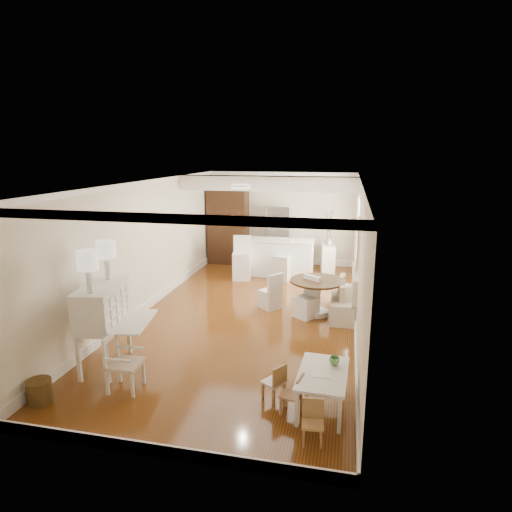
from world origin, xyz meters
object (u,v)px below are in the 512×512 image
at_px(secretary_bureau, 104,327).
at_px(bar_stool_right, 282,260).
at_px(bar_stool_left, 242,258).
at_px(dining_table, 317,297).
at_px(kids_chair_b, 274,381).
at_px(kids_chair_a, 291,394).
at_px(breakfast_counter, 276,257).
at_px(slip_chair_far, 270,290).
at_px(wicker_basket, 40,391).
at_px(pantry_cabinet, 228,226).
at_px(gustavian_armchair, 125,363).
at_px(fridge, 289,237).
at_px(kids_chair_c, 313,423).
at_px(kids_table, 322,390).
at_px(slip_chair_near, 306,297).
at_px(sideboard, 328,258).

xyz_separation_m(secretary_bureau, bar_stool_right, (2.01, 5.42, -0.15)).
relative_size(bar_stool_left, bar_stool_right, 1.10).
bearing_deg(dining_table, kids_chair_b, -95.61).
relative_size(kids_chair_a, breakfast_counter, 0.27).
height_order(kids_chair_a, bar_stool_right, bar_stool_right).
xyz_separation_m(slip_chair_far, bar_stool_left, (-1.16, 2.03, 0.18)).
height_order(wicker_basket, slip_chair_far, slip_chair_far).
distance_m(kids_chair_a, pantry_cabinet, 8.11).
distance_m(secretary_bureau, kids_chair_a, 3.17).
relative_size(breakfast_counter, bar_stool_right, 1.91).
distance_m(gustavian_armchair, kids_chair_b, 2.16).
distance_m(kids_chair_b, fridge, 7.26).
relative_size(gustavian_armchair, wicker_basket, 2.53).
relative_size(dining_table, breakfast_counter, 0.55).
distance_m(kids_chair_c, dining_table, 4.19).
bearing_deg(slip_chair_far, bar_stool_left, -109.18).
relative_size(kids_table, slip_chair_near, 1.23).
bearing_deg(wicker_basket, kids_chair_c, -0.85).
height_order(secretary_bureau, slip_chair_near, secretary_bureau).
bearing_deg(secretary_bureau, fridge, 64.05).
bearing_deg(slip_chair_near, dining_table, 75.89).
bearing_deg(bar_stool_left, kids_chair_a, -79.32).
distance_m(wicker_basket, sideboard, 8.42).
xyz_separation_m(secretary_bureau, slip_chair_near, (2.93, 2.84, -0.26)).
height_order(slip_chair_far, pantry_cabinet, pantry_cabinet).
bearing_deg(slip_chair_far, secretary_bureau, 7.81).
bearing_deg(kids_chair_b, kids_chair_c, 70.54).
xyz_separation_m(wicker_basket, dining_table, (3.48, 4.13, 0.22)).
bearing_deg(dining_table, pantry_cabinet, 128.17).
relative_size(kids_chair_c, slip_chair_far, 0.65).
xyz_separation_m(slip_chair_near, pantry_cabinet, (-2.83, 4.03, 0.72)).
xyz_separation_m(slip_chair_far, bar_stool_right, (-0.08, 2.23, 0.13)).
bearing_deg(bar_stool_right, dining_table, -56.01).
relative_size(kids_chair_b, pantry_cabinet, 0.24).
distance_m(kids_chair_a, breakfast_counter, 6.54).
bearing_deg(bar_stool_right, slip_chair_far, -78.72).
height_order(slip_chair_near, sideboard, slip_chair_near).
height_order(wicker_basket, sideboard, sideboard).
bearing_deg(breakfast_counter, secretary_bureau, -107.28).
bearing_deg(secretary_bureau, breakfast_counter, 63.07).
bearing_deg(gustavian_armchair, slip_chair_far, -24.20).
xyz_separation_m(secretary_bureau, breakfast_counter, (1.80, 5.79, -0.17)).
distance_m(pantry_cabinet, fridge, 1.92).
relative_size(slip_chair_near, bar_stool_right, 0.81).
relative_size(secretary_bureau, kids_table, 1.30).
distance_m(kids_table, kids_chair_a, 0.44).
bearing_deg(kids_chair_a, sideboard, -168.73).
relative_size(gustavian_armchair, bar_stool_right, 0.79).
xyz_separation_m(kids_chair_c, dining_table, (-0.28, 4.18, 0.12)).
bearing_deg(secretary_bureau, slip_chair_near, 34.48).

